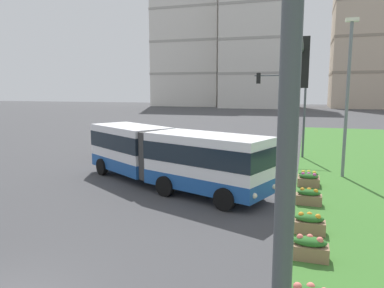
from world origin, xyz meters
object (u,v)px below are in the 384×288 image
Objects in this scene: apartment_tower_west at (191,29)px; flower_planter_1 at (309,248)px; flower_planter_3 at (309,197)px; flower_planter_4 at (308,178)px; streetlight_median at (348,92)px; apartment_tower_centre at (360,41)px; traffic_light_far_right at (288,100)px; traffic_light_near_right at (291,182)px; flower_planter_2 at (309,223)px; car_maroon_sedan at (128,148)px; apartment_tower_westcentre at (260,43)px; flower_planter_5 at (308,180)px; articulated_bus at (167,155)px.

flower_planter_1 is at bearing -70.44° from apartment_tower_west.
flower_planter_3 is 1.00× the size of flower_planter_4.
flower_planter_1 is at bearing -99.42° from streetlight_median.
flower_planter_4 is 0.03× the size of apartment_tower_centre.
apartment_tower_centre is at bearing 0.14° from apartment_tower_west.
traffic_light_far_right reaches higher than flower_planter_4.
flower_planter_3 is at bearing 88.10° from traffic_light_near_right.
flower_planter_2 is at bearing 90.00° from flower_planter_1.
traffic_light_near_right reaches higher than flower_planter_1.
flower_planter_1 is at bearing -45.86° from car_maroon_sedan.
traffic_light_near_right is (-0.40, -12.08, 3.64)m from flower_planter_3.
flower_planter_2 is at bearing -81.75° from apartment_tower_westcentre.
streetlight_median is (1.90, 2.88, 4.51)m from flower_planter_5.
flower_planter_2 is at bearing 87.37° from traffic_light_near_right.
apartment_tower_westcentre is at bearing 90.49° from car_maroon_sedan.
articulated_bus is 9.93m from flower_planter_1.
apartment_tower_centre is (13.46, 104.25, 18.53)m from flower_planter_1.
car_maroon_sedan is at bearing 161.58° from flower_planter_4.
traffic_light_far_right is at bearing 17.97° from car_maroon_sedan.
articulated_bus is 10.77m from streetlight_median.
flower_planter_4 is 0.52m from flower_planter_5.
articulated_bus is 10.55× the size of flower_planter_3.
apartment_tower_centre is at bearing 82.24° from flower_planter_3.
flower_planter_4 is 97.88m from apartment_tower_centre.
flower_planter_1 is 1.00× the size of flower_planter_3.
articulated_bus is 104.40m from apartment_tower_west.
apartment_tower_centre reaches higher than streetlight_median.
flower_planter_3 is at bearing -81.45° from apartment_tower_westcentre.
streetlight_median reaches higher than flower_planter_2.
traffic_light_far_right is at bearing -67.86° from apartment_tower_west.
traffic_light_near_right is (-0.40, -15.22, 3.64)m from flower_planter_5.
flower_planter_1 is 12.45m from streetlight_median.
flower_planter_1 is at bearing -43.04° from articulated_bus.
flower_planter_1 is 0.03× the size of apartment_tower_centre.
flower_planter_4 is at bearing -18.42° from car_maroon_sedan.
traffic_light_far_right reaches higher than flower_planter_1.
articulated_bus is at bearing -152.56° from streetlight_median.
flower_planter_4 and flower_planter_5 have the same top height.
flower_planter_2 is at bearing -70.08° from apartment_tower_west.
flower_planter_2 is 1.00× the size of flower_planter_4.
flower_planter_1 is (7.20, -6.72, -1.23)m from articulated_bus.
flower_planter_4 is at bearing -81.10° from apartment_tower_westcentre.
apartment_tower_westcentre is (-13.74, 87.67, 18.13)m from flower_planter_4.
articulated_bus is 0.31× the size of apartment_tower_centre.
flower_planter_1 is 17.65m from traffic_light_far_right.
apartment_tower_westcentre is at bearing 94.15° from articulated_bus.
flower_planter_5 is at bearing -123.41° from streetlight_median.
apartment_tower_west is (-35.40, 87.00, 20.18)m from traffic_light_far_right.
traffic_light_near_right is 0.16× the size of apartment_tower_centre.
apartment_tower_west reaches higher than articulated_bus.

